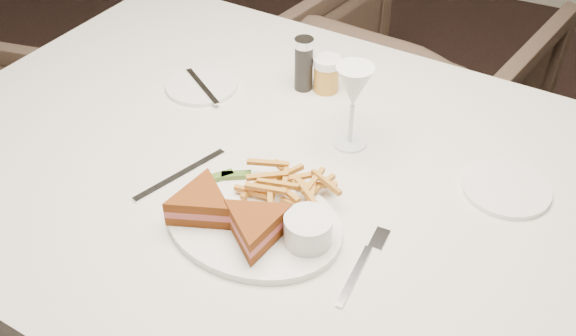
% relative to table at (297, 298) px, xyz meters
% --- Properties ---
extents(table, '(1.65, 1.18, 0.75)m').
position_rel_table_xyz_m(table, '(0.00, 0.00, 0.00)').
color(table, silver).
rests_on(table, ground).
extents(chair_far, '(0.83, 0.80, 0.73)m').
position_rel_table_xyz_m(chair_far, '(-0.01, 0.96, -0.01)').
color(chair_far, '#49382D').
rests_on(chair_far, ground).
extents(table_setting, '(0.84, 0.67, 0.18)m').
position_rel_table_xyz_m(table_setting, '(-0.00, -0.06, 0.41)').
color(table_setting, white).
rests_on(table_setting, table).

